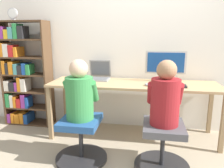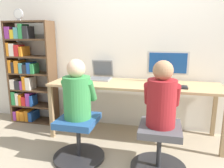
{
  "view_description": "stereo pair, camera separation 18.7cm",
  "coord_description": "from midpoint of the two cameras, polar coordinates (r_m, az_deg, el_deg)",
  "views": [
    {
      "loc": [
        0.19,
        -2.51,
        1.38
      ],
      "look_at": [
        -0.25,
        0.13,
        0.77
      ],
      "focal_mm": 35.0,
      "sensor_mm": 36.0,
      "label": 1
    },
    {
      "loc": [
        0.37,
        -2.48,
        1.38
      ],
      "look_at": [
        -0.25,
        0.13,
        0.77
      ],
      "focal_mm": 35.0,
      "sensor_mm": 36.0,
      "label": 2
    }
  ],
  "objects": [
    {
      "name": "keyboard",
      "position": [
        2.76,
        16.72,
        -0.62
      ],
      "size": [
        0.42,
        0.14,
        0.03
      ],
      "color": "#232326",
      "rests_on": "desk"
    },
    {
      "name": "desktop_monitor",
      "position": [
        3.0,
        16.05,
        4.56
      ],
      "size": [
        0.54,
        0.2,
        0.42
      ],
      "color": "beige",
      "rests_on": "desk"
    },
    {
      "name": "office_chair_left",
      "position": [
        2.4,
        14.47,
        -15.89
      ],
      "size": [
        0.58,
        0.58,
        0.49
      ],
      "color": "#262628",
      "rests_on": "ground_plane"
    },
    {
      "name": "office_chair_right",
      "position": [
        2.53,
        -6.59,
        -13.92
      ],
      "size": [
        0.58,
        0.58,
        0.49
      ],
      "color": "#262628",
      "rests_on": "ground_plane"
    },
    {
      "name": "person_at_laptop",
      "position": [
        2.35,
        -6.88,
        -2.33
      ],
      "size": [
        0.36,
        0.31,
        0.64
      ],
      "color": "#388C47",
      "rests_on": "office_chair_right"
    },
    {
      "name": "computer_mouse_by_keyboard",
      "position": [
        2.75,
        11.25,
        -0.26
      ],
      "size": [
        0.07,
        0.1,
        0.03
      ],
      "color": "#99999E",
      "rests_on": "desk"
    },
    {
      "name": "laptop",
      "position": [
        3.14,
        -1.26,
        2.29
      ],
      "size": [
        0.31,
        0.32,
        0.27
      ],
      "color": "gray",
      "rests_on": "desk"
    },
    {
      "name": "wall_back",
      "position": [
        3.21,
        8.67,
        11.21
      ],
      "size": [
        10.0,
        0.05,
        2.6
      ],
      "color": "white",
      "rests_on": "ground_plane"
    },
    {
      "name": "desk_clock",
      "position": [
        3.55,
        -21.83,
        16.55
      ],
      "size": [
        0.15,
        0.03,
        0.17
      ],
      "color": "#B2B2B7",
      "rests_on": "bookshelf"
    },
    {
      "name": "bookshelf",
      "position": [
        3.64,
        -19.98,
        2.48
      ],
      "size": [
        0.72,
        0.28,
        1.58
      ],
      "color": "#513823",
      "rests_on": "ground_plane"
    },
    {
      "name": "desk",
      "position": [
        2.91,
        7.6,
        -1.18
      ],
      "size": [
        2.22,
        0.64,
        0.75
      ],
      "color": "tan",
      "rests_on": "ground_plane"
    },
    {
      "name": "ground_plane",
      "position": [
        2.86,
        6.48,
        -16.11
      ],
      "size": [
        14.0,
        14.0,
        0.0
      ],
      "primitive_type": "plane",
      "color": "tan"
    },
    {
      "name": "person_at_monitor",
      "position": [
        2.2,
        15.23,
        -3.5
      ],
      "size": [
        0.35,
        0.31,
        0.65
      ],
      "color": "maroon",
      "rests_on": "office_chair_left"
    }
  ]
}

